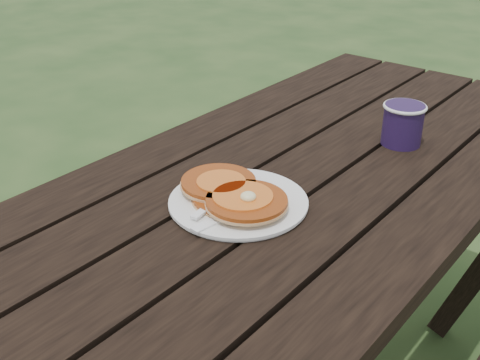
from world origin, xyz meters
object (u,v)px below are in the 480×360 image
Objects in this scene: picnic_table at (279,321)px; coffee_cup at (403,122)px; pancake_stack at (233,194)px; plate at (238,203)px.

coffee_cup is (0.11, 0.32, 0.44)m from picnic_table.
coffee_cup is at bearing 70.87° from picnic_table.
plate is at bearing 41.13° from pancake_stack.
picnic_table is 7.53× the size of pancake_stack.
pancake_stack is 0.48m from coffee_cup.
picnic_table is at bearing 87.10° from plate.
coffee_cup is at bearing 75.77° from plate.
plate is 0.02m from pancake_stack.
pancake_stack is (-0.01, -0.01, 0.02)m from plate.
pancake_stack is (-0.02, -0.15, 0.41)m from picnic_table.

